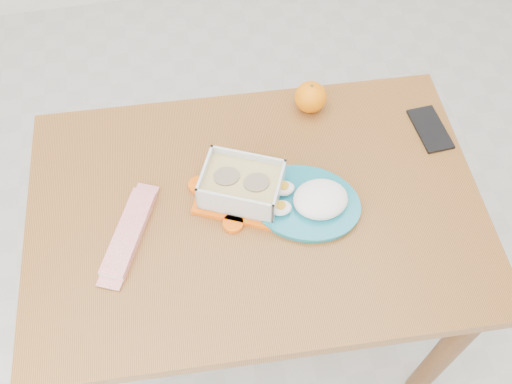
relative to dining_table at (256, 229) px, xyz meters
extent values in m
plane|color=#B7B7B2|center=(-0.04, 0.04, -0.64)|extent=(3.50, 3.50, 0.00)
cube|color=#99572B|center=(0.00, 0.00, 0.09)|extent=(1.11, 0.78, 0.04)
cylinder|color=brown|center=(0.46, -0.32, -0.28)|extent=(0.06, 0.06, 0.71)
cylinder|color=brown|center=(-0.46, 0.32, -0.28)|extent=(0.06, 0.06, 0.71)
cylinder|color=brown|center=(0.49, 0.27, -0.28)|extent=(0.06, 0.06, 0.71)
cube|color=#FF6007|center=(-0.03, 0.03, 0.12)|extent=(0.25, 0.23, 0.01)
cube|color=silver|center=(-0.03, 0.03, 0.16)|extent=(0.22, 0.20, 0.08)
cube|color=tan|center=(-0.03, 0.03, 0.16)|extent=(0.20, 0.18, 0.05)
cylinder|color=#846F56|center=(-0.06, 0.05, 0.17)|extent=(0.08, 0.08, 0.02)
cylinder|color=#846F56|center=(0.01, 0.02, 0.17)|extent=(0.08, 0.08, 0.02)
sphere|color=orange|center=(0.20, 0.27, 0.16)|extent=(0.08, 0.08, 0.08)
cylinder|color=teal|center=(0.11, -0.02, 0.12)|extent=(0.34, 0.34, 0.02)
ellipsoid|color=white|center=(0.15, -0.03, 0.16)|extent=(0.16, 0.15, 0.05)
ellipsoid|color=white|center=(0.07, 0.02, 0.14)|extent=(0.06, 0.06, 0.03)
ellipsoid|color=white|center=(0.05, -0.03, 0.14)|extent=(0.06, 0.06, 0.03)
cube|color=red|center=(-0.30, -0.02, 0.12)|extent=(0.14, 0.23, 0.02)
cube|color=black|center=(0.49, 0.14, 0.12)|extent=(0.08, 0.15, 0.01)
camera|label=1|loc=(-0.14, -0.69, 1.26)|focal=40.00mm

